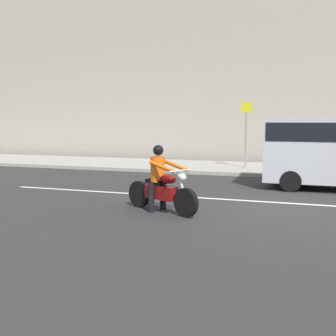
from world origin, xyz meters
name	(u,v)px	position (x,y,z in m)	size (l,w,h in m)	color
ground_plane	(285,210)	(0.00, 0.00, 0.00)	(80.00, 80.00, 0.00)	#2A2A2A
sidewalk_slab	(300,170)	(0.00, 8.00, 0.07)	(40.00, 4.40, 0.14)	#99968E
building_facade	(306,65)	(0.00, 11.40, 4.74)	(40.00, 1.40, 9.47)	#A89E8E
lane_marking_stripe	(313,205)	(0.62, 0.90, 0.00)	(18.00, 0.14, 0.01)	silver
motorcycle_with_rider_orange_stripe	(161,185)	(-2.77, -1.16, 0.64)	(2.06, 1.11, 1.58)	black
street_sign_post	(246,128)	(-2.20, 7.67, 1.82)	(0.44, 0.08, 2.79)	gray
pedestrian_bystander	(288,145)	(-0.49, 7.76, 1.13)	(0.34, 0.34, 1.70)	black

